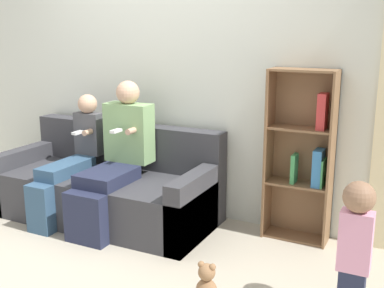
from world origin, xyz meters
name	(u,v)px	position (x,y,z in m)	size (l,w,h in m)	color
ground_plane	(104,247)	(0.00, 0.00, 0.00)	(14.00, 14.00, 0.00)	#B2A893
back_wall	(165,75)	(0.00, 1.02, 1.27)	(10.00, 0.06, 2.55)	silver
couch	(109,188)	(-0.34, 0.55, 0.28)	(1.99, 0.89, 0.82)	#38383D
adult_seated	(116,154)	(-0.17, 0.44, 0.64)	(0.43, 0.82, 1.25)	#232842
child_seated	(70,159)	(-0.65, 0.40, 0.55)	(0.27, 0.84, 1.10)	#335170
toddler_standing	(355,241)	(1.90, -0.09, 0.49)	(0.19, 0.19, 0.85)	#232842
bookshelf	(304,155)	(1.34, 0.90, 0.71)	(0.52, 0.25, 1.39)	brown
teddy_bear	(207,285)	(1.07, -0.37, 0.13)	(0.14, 0.12, 0.29)	#936B47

